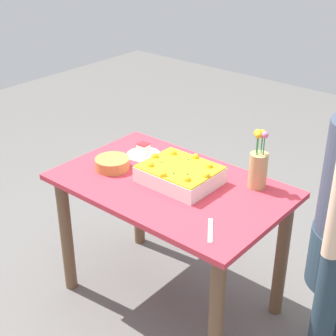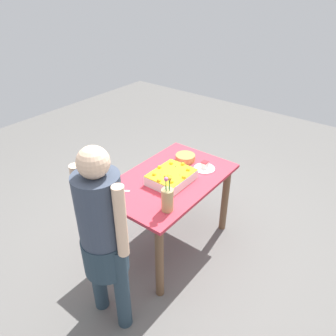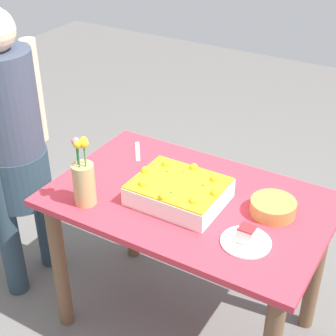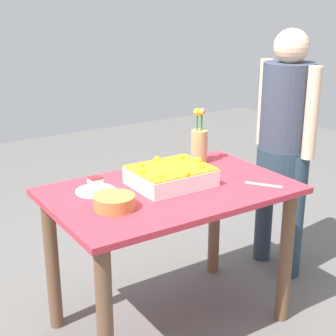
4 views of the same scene
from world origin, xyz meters
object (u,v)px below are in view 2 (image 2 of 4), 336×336
(flower_vase, at_px, (167,198))
(cake_knife, at_px, (119,191))
(serving_plate_with_slice, at_px, (204,167))
(sheet_cake, at_px, (171,177))
(fruit_bowl, at_px, (185,158))
(person_standing, at_px, (103,232))

(flower_vase, bearing_deg, cake_knife, 96.39)
(serving_plate_with_slice, relative_size, cake_knife, 1.04)
(sheet_cake, distance_m, fruit_bowl, 0.39)
(flower_vase, xyz_separation_m, fruit_bowl, (0.70, 0.33, -0.08))
(flower_vase, relative_size, fruit_bowl, 1.66)
(serving_plate_with_slice, height_order, cake_knife, serving_plate_with_slice)
(serving_plate_with_slice, bearing_deg, fruit_bowl, 85.48)
(flower_vase, relative_size, person_standing, 0.21)
(serving_plate_with_slice, bearing_deg, cake_knife, 153.31)
(cake_knife, bearing_deg, person_standing, -89.39)
(serving_plate_with_slice, distance_m, cake_knife, 0.83)
(serving_plate_with_slice, bearing_deg, person_standing, 178.89)
(person_standing, bearing_deg, cake_knife, 35.71)
(person_standing, bearing_deg, serving_plate_with_slice, -1.11)
(cake_knife, bearing_deg, sheet_cake, 20.80)
(fruit_bowl, bearing_deg, cake_knife, 169.37)
(flower_vase, distance_m, fruit_bowl, 0.78)
(fruit_bowl, bearing_deg, serving_plate_with_slice, -94.52)
(serving_plate_with_slice, xyz_separation_m, fruit_bowl, (0.02, 0.23, 0.01))
(serving_plate_with_slice, relative_size, flower_vase, 0.63)
(serving_plate_with_slice, relative_size, person_standing, 0.13)
(fruit_bowl, xyz_separation_m, person_standing, (-1.24, -0.21, 0.06))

